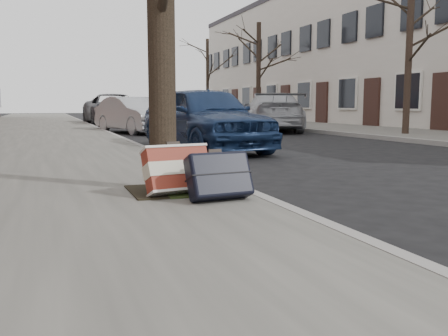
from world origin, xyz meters
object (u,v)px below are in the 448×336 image
object	(u,v)px
suitcase_navy	(219,175)
car_near_front	(204,118)
suitcase_red	(177,170)
car_near_mid	(134,115)

from	to	relation	value
suitcase_navy	car_near_front	xyz separation A→B (m)	(1.77, 6.01, 0.36)
suitcase_red	suitcase_navy	bearing A→B (deg)	-63.62
car_near_front	suitcase_navy	bearing A→B (deg)	-113.40
suitcase_navy	car_near_front	distance (m)	6.28
suitcase_red	car_near_mid	bearing A→B (deg)	72.20
suitcase_red	car_near_front	bearing A→B (deg)	59.91
suitcase_red	car_near_front	distance (m)	5.99
suitcase_red	car_near_mid	distance (m)	13.07
suitcase_navy	car_near_mid	distance (m)	13.42
suitcase_red	suitcase_navy	world-z (taller)	suitcase_red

